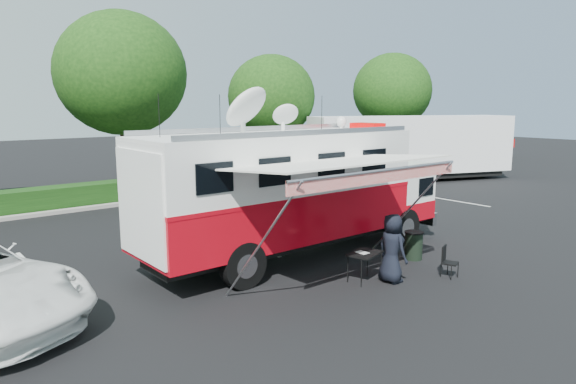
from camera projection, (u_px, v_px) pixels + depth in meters
name	position (u px, v px, depth m)	size (l,w,h in m)	color
ground_plane	(298.00, 256.00, 15.50)	(120.00, 120.00, 0.00)	black
back_border	(146.00, 94.00, 25.19)	(60.00, 6.14, 8.87)	#9E998E
stall_lines	(230.00, 239.00, 17.47)	(24.12, 5.50, 0.01)	silver
command_truck	(297.00, 190.00, 15.09)	(9.96, 2.74, 4.79)	black
awning	(345.00, 166.00, 12.20)	(5.44, 2.80, 3.28)	white
person	(391.00, 282.00, 13.28)	(0.87, 0.57, 1.79)	black
folding_table	(365.00, 254.00, 13.17)	(1.05, 0.86, 0.78)	black
folding_chair	(447.00, 259.00, 13.61)	(0.50, 0.53, 0.82)	black
trash_bin	(414.00, 245.00, 15.14)	(0.56, 0.56, 0.83)	black
semi_trailer	(412.00, 147.00, 30.31)	(12.51, 6.84, 3.82)	white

